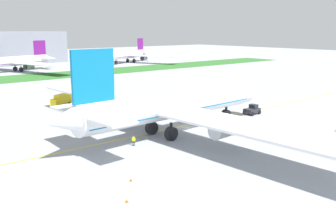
{
  "coord_description": "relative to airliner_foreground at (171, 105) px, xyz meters",
  "views": [
    {
      "loc": [
        -50.49,
        -54.23,
        19.25
      ],
      "look_at": [
        -2.2,
        3.16,
        3.55
      ],
      "focal_mm": 40.85,
      "sensor_mm": 36.0,
      "label": 1
    }
  ],
  "objects": [
    {
      "name": "parked_airliner_far_right",
      "position": [
        82.34,
        134.33,
        -0.85
      ],
      "size": [
        37.95,
        61.0,
        13.86
      ],
      "color": "white",
      "rests_on": "ground"
    },
    {
      "name": "service_truck_baggage_loader",
      "position": [
        -4.11,
        38.12,
        -3.91
      ],
      "size": [
        6.23,
        4.37,
        3.07
      ],
      "color": "yellow",
      "rests_on": "ground"
    },
    {
      "name": "traffic_cone_starboard_wing",
      "position": [
        25.52,
        -18.71,
        -5.27
      ],
      "size": [
        0.36,
        0.36,
        0.58
      ],
      "color": "#F2590C",
      "rests_on": "ground"
    },
    {
      "name": "grass_median_strip",
      "position": [
        5.78,
        102.24,
        -5.5
      ],
      "size": [
        320.0,
        24.0,
        0.1
      ],
      "primitive_type": "cube",
      "color": "#2D6628",
      "rests_on": "ground"
    },
    {
      "name": "traffic_cone_port_wing",
      "position": [
        -18.52,
        -13.63,
        -5.27
      ],
      "size": [
        0.36,
        0.36,
        0.58
      ],
      "color": "#F2590C",
      "rests_on": "ground"
    },
    {
      "name": "ground_crew_wingwalker_port",
      "position": [
        10.45,
        -13.9,
        -4.59
      ],
      "size": [
        0.41,
        0.49,
        1.59
      ],
      "color": "black",
      "rests_on": "ground"
    },
    {
      "name": "pushback_tug",
      "position": [
        25.59,
        1.15,
        -4.52
      ],
      "size": [
        5.66,
        2.79,
        2.26
      ],
      "color": "#26262B",
      "rests_on": "ground"
    },
    {
      "name": "parked_airliner_far_centre",
      "position": [
        14.13,
        128.03,
        -0.82
      ],
      "size": [
        43.77,
        71.03,
        13.92
      ],
      "color": "white",
      "rests_on": "ground"
    },
    {
      "name": "ground_plane",
      "position": [
        5.78,
        2.02,
        -5.55
      ],
      "size": [
        600.0,
        600.0,
        0.0
      ],
      "primitive_type": "plane",
      "color": "#9399A0",
      "rests_on": "ground"
    },
    {
      "name": "ground_crew_marshaller_front",
      "position": [
        -9.5,
        -1.38,
        -4.5
      ],
      "size": [
        0.51,
        0.49,
        1.73
      ],
      "color": "black",
      "rests_on": "ground"
    },
    {
      "name": "apron_taxi_line",
      "position": [
        5.78,
        3.31,
        -5.55
      ],
      "size": [
        280.0,
        0.36,
        0.01
      ],
      "primitive_type": "cube",
      "color": "yellow",
      "rests_on": "ground"
    },
    {
      "name": "airliner_foreground",
      "position": [
        0.0,
        0.0,
        0.0
      ],
      "size": [
        49.34,
        78.15,
        16.35
      ],
      "color": "white",
      "rests_on": "ground"
    },
    {
      "name": "traffic_cone_near_nose",
      "position": [
        -22.41,
        -18.43,
        -5.27
      ],
      "size": [
        0.36,
        0.36,
        0.58
      ],
      "color": "#F2590C",
      "rests_on": "ground"
    },
    {
      "name": "ground_crew_wingwalker_starboard",
      "position": [
        14.3,
        1.98,
        -4.53
      ],
      "size": [
        0.59,
        0.25,
        1.69
      ],
      "color": "black",
      "rests_on": "ground"
    }
  ]
}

